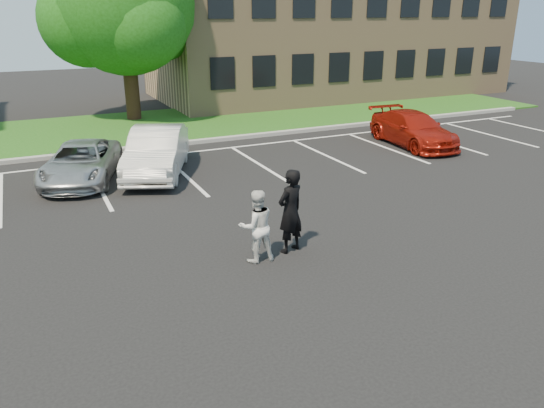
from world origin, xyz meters
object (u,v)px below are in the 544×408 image
object	(u,v)px
man_white_shirt	(256,226)
car_silver_minivan	(81,162)
tree	(126,7)
office_building	(329,27)
man_black_suit	(290,211)
car_white_sedan	(157,152)
car_red_compact	(413,129)

from	to	relation	value
man_white_shirt	car_silver_minivan	size ratio (longest dim) A/B	0.37
car_silver_minivan	man_white_shirt	bearing A→B (deg)	-51.47
tree	man_white_shirt	bearing A→B (deg)	-93.03
office_building	man_white_shirt	world-z (taller)	office_building
man_black_suit	car_white_sedan	xyz separation A→B (m)	(-1.26, 7.32, -0.20)
man_black_suit	car_silver_minivan	xyz separation A→B (m)	(-3.65, 7.64, -0.37)
tree	car_white_sedan	world-z (taller)	tree
office_building	tree	distance (m)	14.08
man_black_suit	car_silver_minivan	world-z (taller)	man_black_suit
car_white_sedan	car_red_compact	bearing A→B (deg)	20.10
man_white_shirt	car_white_sedan	world-z (taller)	man_white_shirt
car_silver_minivan	car_white_sedan	world-z (taller)	car_white_sedan
tree	car_red_compact	xyz separation A→B (m)	(9.13, -10.22, -4.68)
car_red_compact	car_white_sedan	bearing A→B (deg)	-177.43
office_building	tree	bearing A→B (deg)	-164.16
tree	man_black_suit	size ratio (longest dim) A/B	4.49
man_black_suit	car_white_sedan	distance (m)	7.43
car_white_sedan	car_silver_minivan	bearing A→B (deg)	-165.02
man_black_suit	man_white_shirt	bearing A→B (deg)	-11.56
car_silver_minivan	car_white_sedan	distance (m)	2.42
tree	man_white_shirt	size ratio (longest dim) A/B	5.34
man_white_shirt	car_red_compact	distance (m)	12.25
tree	car_silver_minivan	world-z (taller)	tree
tree	car_white_sedan	size ratio (longest dim) A/B	1.87
tree	man_black_suit	xyz separation A→B (m)	(-0.02, -17.10, -4.37)
tree	man_black_suit	distance (m)	17.65
man_black_suit	tree	bearing A→B (deg)	-109.71
office_building	man_black_suit	size ratio (longest dim) A/B	11.42
tree	man_black_suit	bearing A→B (deg)	-90.07
man_black_suit	car_white_sedan	world-z (taller)	man_black_suit
man_white_shirt	car_silver_minivan	xyz separation A→B (m)	(-2.76, 7.77, -0.21)
office_building	car_red_compact	size ratio (longest dim) A/B	4.87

